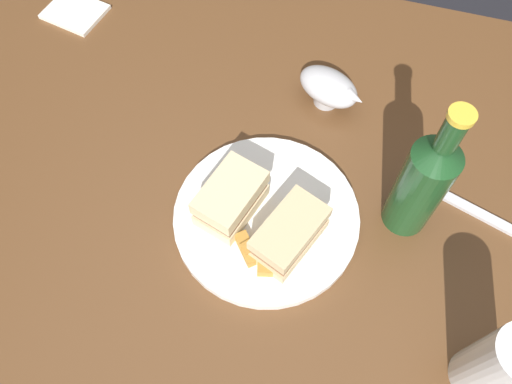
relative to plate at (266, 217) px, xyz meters
name	(u,v)px	position (x,y,z in m)	size (l,w,h in m)	color
ground_plane	(250,305)	(0.05, -0.05, -0.73)	(6.00, 6.00, 0.00)	black
dining_table	(249,261)	(0.05, -0.05, -0.37)	(1.22, 0.99, 0.72)	brown
plate	(266,217)	(0.00, 0.00, 0.00)	(0.29, 0.29, 0.02)	white
sandwich_half_left	(231,199)	(0.05, 0.00, 0.04)	(0.10, 0.12, 0.07)	beige
sandwich_half_right	(289,234)	(-0.04, 0.03, 0.04)	(0.10, 0.13, 0.06)	#CCB284
potato_wedge_front	(270,267)	(-0.03, 0.08, 0.02)	(0.04, 0.02, 0.02)	#B77F33
potato_wedge_middle	(273,243)	(-0.02, 0.05, 0.02)	(0.05, 0.02, 0.02)	gold
potato_wedge_back	(256,245)	(0.00, 0.06, 0.02)	(0.04, 0.02, 0.02)	#B77F33
potato_wedge_left_edge	(247,249)	(0.01, 0.07, 0.02)	(0.05, 0.02, 0.02)	#B77F33
pint_glass	(495,367)	(-0.34, 0.15, 0.06)	(0.07, 0.07, 0.16)	white
gravy_boat	(329,87)	(-0.04, -0.25, 0.03)	(0.13, 0.11, 0.06)	#B7B7BC
cider_bottle	(423,183)	(-0.21, -0.07, 0.10)	(0.07, 0.07, 0.27)	#19421E
napkin	(75,12)	(0.49, -0.33, 0.00)	(0.11, 0.09, 0.01)	silver
fork	(477,212)	(-0.32, -0.10, -0.01)	(0.18, 0.02, 0.01)	silver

